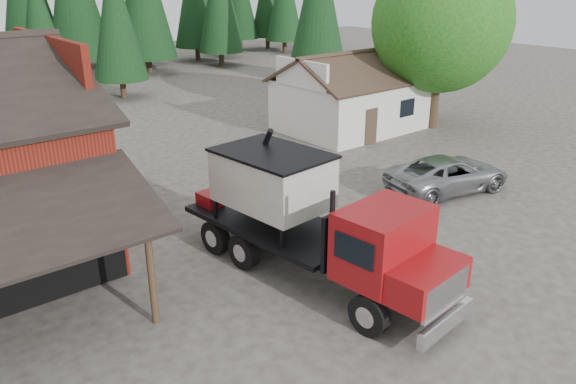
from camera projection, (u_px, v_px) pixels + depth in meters
ground at (354, 285)px, 17.27m from camera, size 120.00×120.00×0.00m
farmhouse at (352, 101)px, 33.65m from camera, size 8.60×6.42×4.65m
deciduous_tree at (441, 28)px, 32.27m from camera, size 8.00×8.00×10.20m
near_pine_b at (115, 17)px, 40.16m from camera, size 3.96×3.96×10.40m
feed_truck at (310, 217)px, 17.07m from camera, size 3.54×9.82×4.34m
silver_car at (448, 174)px, 24.36m from camera, size 6.02×3.67×1.56m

